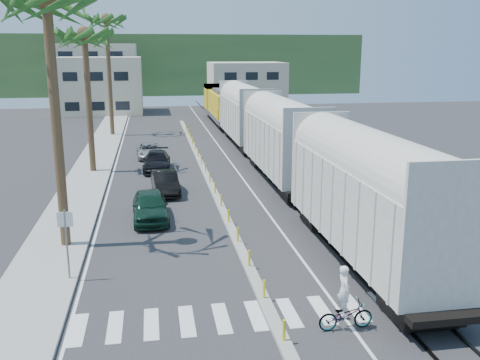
% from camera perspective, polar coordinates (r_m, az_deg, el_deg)
% --- Properties ---
extents(ground, '(140.00, 140.00, 0.00)m').
position_cam_1_polar(ground, '(21.06, 1.99, -11.62)').
color(ground, '#28282B').
rests_on(ground, ground).
extents(sidewalk, '(3.00, 90.00, 0.15)m').
position_cam_1_polar(sidewalk, '(44.79, -15.26, 1.73)').
color(sidewalk, gray).
rests_on(sidewalk, ground).
extents(rails, '(1.56, 100.00, 0.06)m').
position_cam_1_polar(rails, '(48.32, 1.23, 3.01)').
color(rails, black).
rests_on(rails, ground).
extents(median, '(0.45, 60.00, 0.85)m').
position_cam_1_polar(median, '(39.81, -3.70, 0.74)').
color(median, gray).
rests_on(median, ground).
extents(crosswalk, '(14.00, 2.20, 0.01)m').
position_cam_1_polar(crosswalk, '(19.31, 3.20, -14.10)').
color(crosswalk, silver).
rests_on(crosswalk, ground).
extents(lane_markings, '(9.42, 90.00, 0.01)m').
position_cam_1_polar(lane_markings, '(44.60, -7.12, 1.97)').
color(lane_markings, silver).
rests_on(lane_markings, ground).
extents(freight_train, '(3.00, 60.94, 5.85)m').
position_cam_1_polar(freight_train, '(42.64, 2.60, 5.48)').
color(freight_train, '#B8B5A9').
rests_on(freight_train, ground).
extents(palm_trees, '(3.50, 37.20, 13.75)m').
position_cam_1_polar(palm_trees, '(41.60, -15.96, 15.69)').
color(palm_trees, brown).
rests_on(palm_trees, ground).
extents(street_sign, '(0.60, 0.08, 3.00)m').
position_cam_1_polar(street_sign, '(22.09, -18.06, -5.57)').
color(street_sign, slate).
rests_on(street_sign, ground).
extents(buildings, '(38.00, 27.00, 10.00)m').
position_cam_1_polar(buildings, '(90.46, -11.29, 10.52)').
color(buildings, beige).
rests_on(buildings, ground).
extents(hillside, '(80.00, 20.00, 12.00)m').
position_cam_1_polar(hillside, '(118.74, -7.80, 12.15)').
color(hillside, '#385628').
rests_on(hillside, ground).
extents(car_lead, '(2.21, 4.81, 1.59)m').
position_cam_1_polar(car_lead, '(29.30, -9.56, -2.75)').
color(car_lead, black).
rests_on(car_lead, ground).
extents(car_second, '(2.21, 4.63, 1.45)m').
position_cam_1_polar(car_second, '(34.61, -7.99, -0.27)').
color(car_second, black).
rests_on(car_second, ground).
extents(car_third, '(2.44, 5.10, 1.43)m').
position_cam_1_polar(car_third, '(41.38, -8.85, 1.99)').
color(car_third, black).
rests_on(car_third, ground).
extents(car_rear, '(2.53, 4.67, 1.23)m').
position_cam_1_polar(car_rear, '(46.37, -9.64, 3.10)').
color(car_rear, '#A1A3A6').
rests_on(car_rear, ground).
extents(cyclist, '(0.84, 1.92, 2.25)m').
position_cam_1_polar(cyclist, '(18.39, 11.16, -13.34)').
color(cyclist, '#9EA0A5').
rests_on(cyclist, ground).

